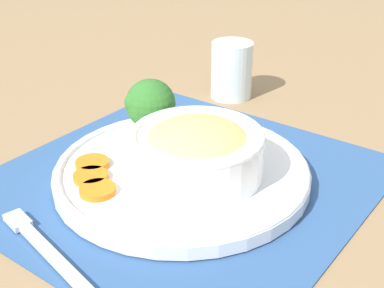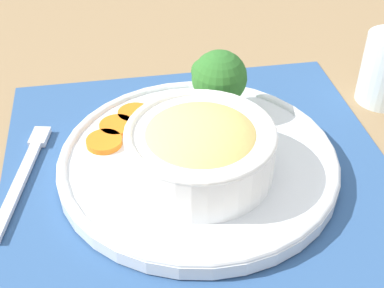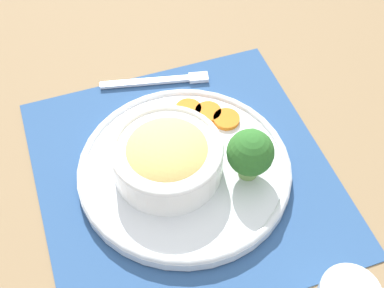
# 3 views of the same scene
# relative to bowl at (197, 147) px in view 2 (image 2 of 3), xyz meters

# --- Properties ---
(ground_plane) EXTENTS (4.00, 4.00, 0.00)m
(ground_plane) POSITION_rel_bowl_xyz_m (0.00, 0.02, -0.05)
(ground_plane) COLOR #8C704C
(placemat) EXTENTS (0.47, 0.46, 0.00)m
(placemat) POSITION_rel_bowl_xyz_m (0.00, 0.02, -0.05)
(placemat) COLOR #2D5184
(placemat) RESTS_ON ground_plane
(plate) EXTENTS (0.31, 0.31, 0.02)m
(plate) POSITION_rel_bowl_xyz_m (0.00, 0.02, -0.04)
(plate) COLOR silver
(plate) RESTS_ON placemat
(bowl) EXTENTS (0.16, 0.16, 0.07)m
(bowl) POSITION_rel_bowl_xyz_m (0.00, 0.00, 0.00)
(bowl) COLOR white
(bowl) RESTS_ON plate
(broccoli_floret) EXTENTS (0.07, 0.07, 0.08)m
(broccoli_floret) POSITION_rel_bowl_xyz_m (0.04, 0.11, 0.01)
(broccoli_floret) COLOR #759E51
(broccoli_floret) RESTS_ON plate
(carrot_slice_near) EXTENTS (0.04, 0.04, 0.01)m
(carrot_slice_near) POSITION_rel_bowl_xyz_m (-0.07, 0.11, -0.03)
(carrot_slice_near) COLOR orange
(carrot_slice_near) RESTS_ON plate
(carrot_slice_middle) EXTENTS (0.04, 0.04, 0.01)m
(carrot_slice_middle) POSITION_rel_bowl_xyz_m (-0.09, 0.08, -0.03)
(carrot_slice_middle) COLOR orange
(carrot_slice_middle) RESTS_ON plate
(carrot_slice_far) EXTENTS (0.04, 0.04, 0.01)m
(carrot_slice_far) POSITION_rel_bowl_xyz_m (-0.10, 0.06, -0.03)
(carrot_slice_far) COLOR orange
(carrot_slice_far) RESTS_ON plate
(fork) EXTENTS (0.04, 0.18, 0.01)m
(fork) POSITION_rel_bowl_xyz_m (-0.19, 0.04, -0.05)
(fork) COLOR silver
(fork) RESTS_ON placemat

